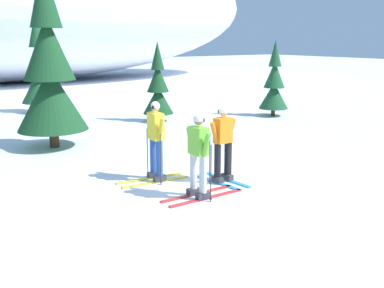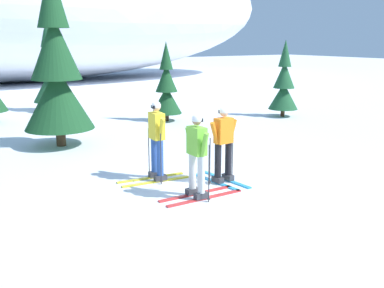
% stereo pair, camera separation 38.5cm
% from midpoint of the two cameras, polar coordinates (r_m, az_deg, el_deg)
% --- Properties ---
extents(ground_plane, '(120.00, 120.00, 0.00)m').
position_cam_midpoint_polar(ground_plane, '(10.35, 2.59, -4.60)').
color(ground_plane, white).
extents(skier_yellow_jacket, '(1.67, 0.79, 1.82)m').
position_cam_midpoint_polar(skier_yellow_jacket, '(10.15, -3.42, 0.62)').
color(skier_yellow_jacket, gold).
rests_on(skier_yellow_jacket, ground).
extents(skier_orange_jacket, '(0.77, 1.66, 1.73)m').
position_cam_midpoint_polar(skier_orange_jacket, '(10.01, 5.07, 0.08)').
color(skier_orange_jacket, '#2893CC').
rests_on(skier_orange_jacket, ground).
extents(skier_lime_jacket, '(1.78, 0.79, 1.73)m').
position_cam_midpoint_polar(skier_lime_jacket, '(9.00, 1.88, -1.39)').
color(skier_lime_jacket, red).
rests_on(skier_lime_jacket, ground).
extents(pine_tree_center, '(2.04, 2.04, 5.29)m').
position_cam_midpoint_polar(pine_tree_center, '(13.80, -16.00, 8.75)').
color(pine_tree_center, '#47301E').
rests_on(pine_tree_center, ground).
extents(pine_tree_center_right, '(1.65, 1.65, 4.28)m').
position_cam_midpoint_polar(pine_tree_center_right, '(20.84, -16.90, 8.87)').
color(pine_tree_center_right, '#47301E').
rests_on(pine_tree_center_right, ground).
extents(pine_tree_right, '(1.18, 1.18, 3.07)m').
position_cam_midpoint_polar(pine_tree_right, '(17.55, -2.62, 7.04)').
color(pine_tree_right, '#47301E').
rests_on(pine_tree_right, ground).
extents(pine_tree_far_right, '(1.21, 1.21, 3.13)m').
position_cam_midpoint_polar(pine_tree_far_right, '(19.02, 12.12, 7.32)').
color(pine_tree_far_right, '#47301E').
rests_on(pine_tree_far_right, ground).
extents(snow_ridge_background, '(43.55, 18.12, 11.48)m').
position_cam_midpoint_polar(snow_ridge_background, '(36.53, -22.52, 16.29)').
color(snow_ridge_background, white).
rests_on(snow_ridge_background, ground).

